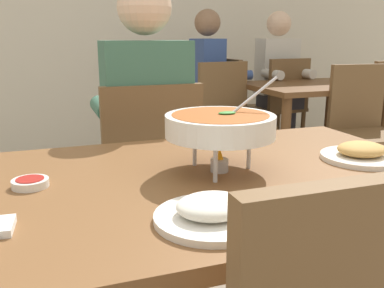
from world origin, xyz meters
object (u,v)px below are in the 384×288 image
Objects in this scene: curry_bowl at (220,126)px; dining_table_far at (312,100)px; chair_bg_right at (230,114)px; rice_plate at (212,212)px; diner_main at (145,117)px; chair_bg_corner at (364,122)px; chair_diner_main at (148,171)px; chair_bg_middle at (281,102)px; sauce_dish at (30,183)px; dining_table_main at (210,208)px; patron_bg_middle at (279,75)px; appetizer_plate at (361,153)px; chair_bg_window at (382,107)px; chair_bg_left at (217,104)px; patron_bg_left at (211,77)px.

dining_table_far is (1.58, 1.82, -0.26)m from curry_bowl.
chair_bg_right is (-0.69, 0.05, -0.08)m from dining_table_far.
dining_table_far is (1.72, 2.11, -0.15)m from rice_plate.
chair_bg_corner is at bearing 17.92° from diner_main.
chair_diner_main and chair_bg_middle have the same top height.
sauce_dish is (-0.35, 0.34, -0.01)m from rice_plate.
dining_table_main is 2.92m from patron_bg_middle.
dining_table_main is at bearing -124.37° from patron_bg_middle.
chair_bg_middle is (1.15, 2.35, -0.23)m from appetizer_plate.
chair_bg_window is 0.93m from patron_bg_middle.
curry_bowl is (0.03, 0.02, 0.23)m from dining_table_main.
chair_diner_main is 1.48m from chair_bg_right.
rice_plate is 0.27× the size of chair_bg_left.
chair_bg_right is at bearing 77.14° from appetizer_plate.
chair_diner_main and chair_bg_left have the same top height.
patron_bg_left reaches higher than chair_bg_window.
chair_bg_right reaches higher than dining_table_main.
chair_diner_main is 1.96m from chair_bg_left.
patron_bg_middle is at bearing 91.29° from chair_bg_corner.
chair_bg_corner is (1.67, 0.57, 0.00)m from chair_diner_main.
chair_diner_main is 0.92m from appetizer_plate.
chair_diner_main is 2.36m from patron_bg_middle.
curry_bowl is 0.35m from rice_plate.
dining_table_main is 2.86m from chair_bg_middle.
diner_main is at bearing -156.09° from chair_bg_window.
rice_plate reaches higher than dining_table_far.
curry_bowl is 1.39× the size of appetizer_plate.
rice_plate is (-0.11, -0.28, 0.12)m from dining_table_main.
curry_bowl is 2.10m from chair_bg_right.
chair_bg_window is (2.23, 1.75, -0.34)m from curry_bowl.
diner_main is 1.46× the size of chair_bg_left.
rice_plate is (-0.11, -1.00, 0.23)m from chair_diner_main.
diner_main is 1.46× the size of chair_bg_middle.
chair_bg_right is at bearing -148.13° from chair_bg_middle.
chair_bg_corner is at bearing -142.10° from chair_bg_window.
chair_bg_middle is 1.00× the size of chair_bg_right.
chair_diner_main is 1.77m from chair_bg_corner.
dining_table_far is 0.59m from patron_bg_middle.
sauce_dish is at bearing 136.01° from rice_plate.
patron_bg_left is at bearing 59.27° from diner_main.
diner_main is at bearing 84.01° from rice_plate.
chair_diner_main is at bearing -121.69° from chair_bg_left.
curry_bowl is 2.11m from chair_bg_corner.
chair_bg_window is at bearing -42.23° from chair_bg_middle.
rice_plate is at bearing -129.18° from dining_table_far.
chair_bg_left reaches higher than sauce_dish.
diner_main is 2.49m from chair_bg_window.
chair_bg_corner is (0.03, -1.04, 0.00)m from chair_bg_middle.
chair_bg_window reaches higher than dining_table_main.
curry_bowl is at bearing -141.96° from chair_bg_corner.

